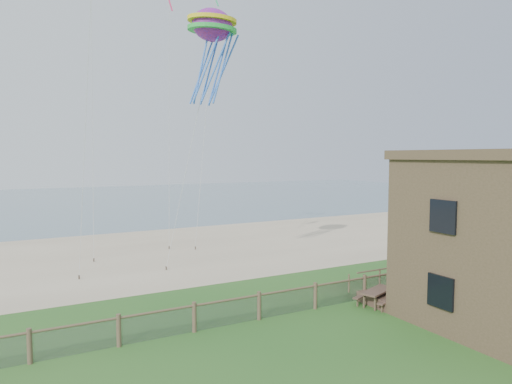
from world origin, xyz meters
The scene contains 7 objects.
ground centered at (0.00, 0.00, 0.00)m, with size 160.00×160.00×0.00m, color #23581E.
sand_beach centered at (0.00, 22.00, 0.00)m, with size 72.00×20.00×0.02m, color tan.
ocean centered at (0.00, 66.00, 0.00)m, with size 160.00×68.00×0.02m, color slate.
chainlink_fence centered at (0.00, 6.00, 0.55)m, with size 36.20×0.20×1.25m, color #4D412B, non-canonical shape.
motel_deck centered at (13.00, 5.00, 0.25)m, with size 15.00×2.00×0.50m, color brown.
picnic_table centered at (5.93, 5.00, 0.43)m, with size 2.05×1.55×0.87m, color brown, non-canonical shape.
octopus_kite centered at (1.03, 13.43, 13.02)m, with size 2.93×2.07×6.02m, color #DB224E, non-canonical shape.
Camera 1 is at (-9.33, -11.08, 7.14)m, focal length 32.00 mm.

